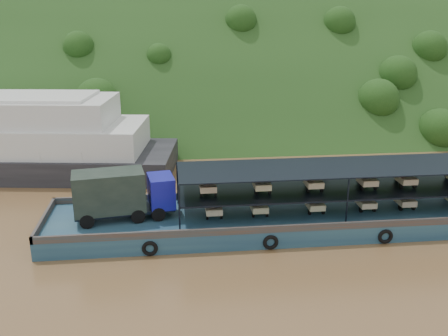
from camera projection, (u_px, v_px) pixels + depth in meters
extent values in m
plane|color=brown|center=(254.00, 218.00, 38.44)|extent=(160.00, 160.00, 0.00)
cube|color=#193312|center=(212.00, 119.00, 72.49)|extent=(140.00, 39.60, 39.60)
cube|color=#16324D|center=(288.00, 219.00, 36.85)|extent=(35.00, 7.00, 1.20)
cube|color=#592D19|center=(278.00, 192.00, 39.80)|extent=(35.00, 0.20, 0.50)
cube|color=#592D19|center=(300.00, 228.00, 33.37)|extent=(35.00, 0.20, 0.50)
cube|color=#592D19|center=(44.00, 219.00, 34.74)|extent=(0.20, 7.00, 0.50)
torus|color=black|center=(150.00, 249.00, 32.45)|extent=(1.06, 0.26, 1.06)
torus|color=black|center=(271.00, 242.00, 33.29)|extent=(1.06, 0.26, 1.06)
torus|color=black|center=(385.00, 237.00, 34.14)|extent=(1.06, 0.26, 1.06)
cylinder|color=black|center=(87.00, 221.00, 33.76)|extent=(1.05, 0.50, 1.01)
cylinder|color=black|center=(87.00, 210.00, 35.71)|extent=(1.05, 0.50, 1.01)
cylinder|color=black|center=(138.00, 216.00, 34.60)|extent=(1.05, 0.50, 1.01)
cylinder|color=black|center=(135.00, 205.00, 36.55)|extent=(1.05, 0.50, 1.01)
cylinder|color=black|center=(158.00, 214.00, 34.95)|extent=(1.05, 0.50, 1.01)
cylinder|color=black|center=(154.00, 203.00, 36.90)|extent=(1.05, 0.50, 1.01)
cube|color=black|center=(125.00, 209.00, 35.33)|extent=(7.11, 3.22, 0.20)
cube|color=#14148D|center=(161.00, 191.00, 35.62)|extent=(2.06, 2.65, 2.22)
cube|color=black|center=(173.00, 184.00, 35.71)|extent=(0.36, 2.00, 0.91)
cube|color=black|center=(109.00, 191.00, 34.64)|extent=(5.15, 3.12, 2.82)
cube|color=black|center=(336.00, 189.00, 36.53)|extent=(23.00, 5.00, 0.12)
cube|color=black|center=(337.00, 167.00, 36.02)|extent=(23.00, 5.00, 0.08)
cylinder|color=black|center=(179.00, 208.00, 32.95)|extent=(0.12, 0.12, 3.30)
cylinder|color=black|center=(178.00, 183.00, 37.67)|extent=(0.12, 0.12, 3.30)
cylinder|color=black|center=(347.00, 201.00, 34.16)|extent=(0.12, 0.12, 3.30)
cylinder|color=black|center=(325.00, 178.00, 38.89)|extent=(0.12, 0.12, 3.30)
cylinder|color=black|center=(212.00, 206.00, 36.99)|extent=(0.12, 0.52, 0.52)
cylinder|color=black|center=(207.00, 216.00, 35.24)|extent=(0.14, 0.52, 0.52)
cylinder|color=black|center=(221.00, 215.00, 35.34)|extent=(0.14, 0.52, 0.52)
cube|color=beige|center=(214.00, 209.00, 35.52)|extent=(1.15, 1.50, 0.44)
cube|color=red|center=(212.00, 201.00, 36.55)|extent=(0.55, 0.80, 0.80)
cube|color=red|center=(212.00, 196.00, 36.21)|extent=(0.50, 0.10, 0.10)
cylinder|color=black|center=(256.00, 204.00, 37.34)|extent=(0.12, 0.52, 0.52)
cylinder|color=black|center=(253.00, 214.00, 35.59)|extent=(0.14, 0.52, 0.52)
cylinder|color=black|center=(267.00, 213.00, 35.69)|extent=(0.14, 0.52, 0.52)
cube|color=beige|center=(259.00, 207.00, 35.87)|extent=(1.15, 1.50, 0.44)
cube|color=#B2190B|center=(257.00, 199.00, 36.90)|extent=(0.55, 0.80, 0.80)
cube|color=#B2190B|center=(257.00, 194.00, 36.56)|extent=(0.50, 0.10, 0.10)
cylinder|color=black|center=(310.00, 202.00, 37.78)|extent=(0.12, 0.52, 0.52)
cylinder|color=black|center=(310.00, 211.00, 36.02)|extent=(0.14, 0.52, 0.52)
cylinder|color=black|center=(323.00, 211.00, 36.13)|extent=(0.14, 0.52, 0.52)
cube|color=beige|center=(315.00, 205.00, 36.30)|extent=(1.15, 1.50, 0.44)
cube|color=red|center=(311.00, 197.00, 37.34)|extent=(0.55, 0.80, 0.80)
cube|color=red|center=(312.00, 192.00, 36.99)|extent=(0.50, 0.10, 0.10)
cylinder|color=black|center=(358.00, 200.00, 38.19)|extent=(0.12, 0.52, 0.52)
cylinder|color=black|center=(361.00, 209.00, 36.43)|extent=(0.14, 0.52, 0.52)
cylinder|color=black|center=(374.00, 208.00, 36.54)|extent=(0.14, 0.52, 0.52)
cube|color=beige|center=(366.00, 203.00, 36.71)|extent=(1.15, 1.50, 0.44)
cube|color=red|center=(360.00, 195.00, 37.74)|extent=(0.55, 0.80, 0.80)
cube|color=red|center=(362.00, 190.00, 37.40)|extent=(0.50, 0.10, 0.10)
cylinder|color=black|center=(396.00, 198.00, 38.51)|extent=(0.12, 0.52, 0.52)
cylinder|color=black|center=(400.00, 207.00, 36.75)|extent=(0.14, 0.52, 0.52)
cylinder|color=black|center=(413.00, 207.00, 36.86)|extent=(0.14, 0.52, 0.52)
cube|color=beige|center=(405.00, 201.00, 37.03)|extent=(1.15, 1.50, 0.44)
cube|color=#AE0B0B|center=(399.00, 193.00, 38.07)|extent=(0.55, 0.80, 0.80)
cube|color=#AE0B0B|center=(401.00, 188.00, 37.72)|extent=(0.50, 0.10, 0.10)
cylinder|color=black|center=(446.00, 196.00, 38.94)|extent=(0.12, 0.52, 0.52)
cylinder|color=black|center=(206.00, 184.00, 36.42)|extent=(0.12, 0.52, 0.52)
cylinder|color=black|center=(201.00, 193.00, 34.67)|extent=(0.14, 0.52, 0.52)
cylinder|color=black|center=(215.00, 193.00, 34.77)|extent=(0.14, 0.52, 0.52)
cube|color=#C3AB8A|center=(208.00, 187.00, 34.95)|extent=(1.15, 1.50, 0.44)
cube|color=red|center=(207.00, 179.00, 35.98)|extent=(0.55, 0.80, 0.80)
cube|color=red|center=(207.00, 173.00, 35.64)|extent=(0.50, 0.10, 0.10)
cylinder|color=black|center=(258.00, 182.00, 36.83)|extent=(0.12, 0.52, 0.52)
cylinder|color=black|center=(256.00, 191.00, 35.07)|extent=(0.14, 0.52, 0.52)
cylinder|color=black|center=(270.00, 191.00, 35.18)|extent=(0.14, 0.52, 0.52)
cube|color=#CAC08E|center=(262.00, 185.00, 35.35)|extent=(1.15, 1.50, 0.44)
cube|color=navy|center=(259.00, 177.00, 36.39)|extent=(0.55, 0.80, 0.80)
cube|color=navy|center=(260.00, 171.00, 36.04)|extent=(0.50, 0.10, 0.10)
cylinder|color=black|center=(308.00, 181.00, 37.23)|extent=(0.12, 0.52, 0.52)
cylinder|color=black|center=(308.00, 189.00, 35.47)|extent=(0.14, 0.52, 0.52)
cylinder|color=black|center=(322.00, 189.00, 35.58)|extent=(0.14, 0.52, 0.52)
cube|color=beige|center=(314.00, 183.00, 35.75)|extent=(1.15, 1.50, 0.44)
cube|color=red|center=(309.00, 175.00, 36.79)|extent=(0.55, 0.80, 0.80)
cube|color=red|center=(310.00, 170.00, 36.44)|extent=(0.50, 0.10, 0.10)
cylinder|color=black|center=(360.00, 179.00, 37.65)|extent=(0.12, 0.52, 0.52)
cylinder|color=black|center=(362.00, 187.00, 35.90)|extent=(0.14, 0.52, 0.52)
cylinder|color=black|center=(375.00, 186.00, 36.00)|extent=(0.14, 0.52, 0.52)
cube|color=#C7B28C|center=(367.00, 181.00, 36.18)|extent=(1.15, 1.50, 0.44)
cube|color=#C7B68D|center=(362.00, 173.00, 37.21)|extent=(0.55, 0.80, 0.80)
cube|color=#C7B68D|center=(363.00, 168.00, 36.87)|extent=(0.50, 0.10, 0.10)
cylinder|color=black|center=(397.00, 177.00, 37.97)|extent=(0.12, 0.52, 0.52)
cylinder|color=black|center=(401.00, 185.00, 36.21)|extent=(0.14, 0.52, 0.52)
cylinder|color=black|center=(414.00, 185.00, 36.32)|extent=(0.14, 0.52, 0.52)
cube|color=tan|center=(406.00, 179.00, 36.49)|extent=(1.15, 1.50, 0.44)
cube|color=red|center=(400.00, 172.00, 37.52)|extent=(0.55, 0.80, 0.80)
cube|color=red|center=(401.00, 166.00, 37.18)|extent=(0.50, 0.10, 0.10)
cylinder|color=black|center=(447.00, 175.00, 38.39)|extent=(0.12, 0.52, 0.52)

